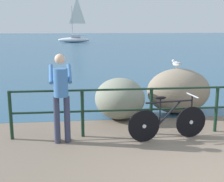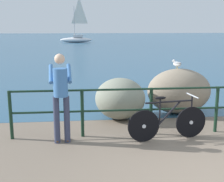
{
  "view_description": "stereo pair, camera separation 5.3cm",
  "coord_description": "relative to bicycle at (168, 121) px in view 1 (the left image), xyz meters",
  "views": [
    {
      "loc": [
        -2.22,
        -3.89,
        2.3
      ],
      "look_at": [
        -1.52,
        2.59,
        0.88
      ],
      "focal_mm": 48.4,
      "sensor_mm": 36.0,
      "label": 1
    },
    {
      "loc": [
        -2.17,
        -3.9,
        2.3
      ],
      "look_at": [
        -1.52,
        2.59,
        0.88
      ],
      "focal_mm": 48.4,
      "sensor_mm": 36.0,
      "label": 2
    }
  ],
  "objects": [
    {
      "name": "sailboat",
      "position": [
        -2.45,
        37.32,
        0.32
      ],
      "size": [
        4.44,
        1.43,
        6.16
      ],
      "rotation": [
        0.0,
        0.0,
        3.11
      ],
      "color": "white",
      "rests_on": "sea_surface"
    },
    {
      "name": "ground_plane",
      "position": [
        0.45,
        18.16,
        -0.44
      ],
      "size": [
        120.0,
        120.0,
        0.1
      ],
      "primitive_type": "cube",
      "color": "#756656"
    },
    {
      "name": "breakwater_boulder_main",
      "position": [
        0.83,
        1.87,
        0.21
      ],
      "size": [
        1.69,
        1.16,
        1.2
      ],
      "color": "gray",
      "rests_on": "ground"
    },
    {
      "name": "sea_surface",
      "position": [
        0.45,
        46.43,
        -0.39
      ],
      "size": [
        120.0,
        90.0,
        0.01
      ],
      "primitive_type": "cube",
      "color": "#2D5675",
      "rests_on": "ground_plane"
    },
    {
      "name": "person_at_railing",
      "position": [
        -2.15,
        0.07,
        0.6
      ],
      "size": [
        0.48,
        0.65,
        1.78
      ],
      "rotation": [
        0.0,
        0.0,
        1.65
      ],
      "color": "#333851",
      "rests_on": "ground_plane"
    },
    {
      "name": "breakwater_boulder_left",
      "position": [
        -0.79,
        1.54,
        0.12
      ],
      "size": [
        1.25,
        1.29,
        1.03
      ],
      "color": "gray",
      "rests_on": "ground"
    },
    {
      "name": "promenade_railing",
      "position": [
        0.45,
        0.35,
        0.25
      ],
      "size": [
        7.36,
        0.07,
        1.02
      ],
      "color": "black",
      "rests_on": "ground_plane"
    },
    {
      "name": "seagull",
      "position": [
        0.74,
        1.86,
        0.95
      ],
      "size": [
        0.23,
        0.33,
        0.23
      ],
      "rotation": [
        0.0,
        0.0,
        2.06
      ],
      "color": "gold",
      "rests_on": "breakwater_boulder_main"
    },
    {
      "name": "bicycle",
      "position": [
        0.0,
        0.0,
        0.0
      ],
      "size": [
        1.69,
        0.48,
        0.92
      ],
      "rotation": [
        0.0,
        0.0,
        0.14
      ],
      "color": "black",
      "rests_on": "ground_plane"
    }
  ]
}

